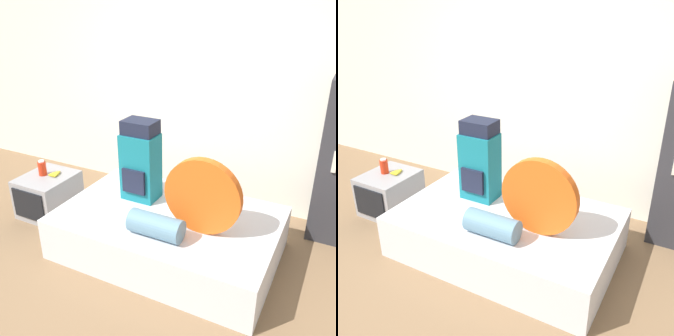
% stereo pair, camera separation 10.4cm
% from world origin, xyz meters
% --- Properties ---
extents(ground_plane, '(16.00, 16.00, 0.00)m').
position_xyz_m(ground_plane, '(0.00, 0.00, 0.00)').
color(ground_plane, '#846647').
extents(wall_back, '(8.00, 0.05, 2.60)m').
position_xyz_m(wall_back, '(0.00, 1.88, 1.30)').
color(wall_back, silver).
rests_on(wall_back, ground_plane).
extents(bed, '(1.94, 1.25, 0.40)m').
position_xyz_m(bed, '(0.16, 0.69, 0.20)').
color(bed, silver).
rests_on(bed, ground_plane).
extents(backpack, '(0.33, 0.28, 0.77)m').
position_xyz_m(backpack, '(-0.22, 0.85, 0.78)').
color(backpack, '#14707F').
rests_on(backpack, bed).
extents(tent_bag, '(0.65, 0.08, 0.65)m').
position_xyz_m(tent_bag, '(0.52, 0.58, 0.73)').
color(tent_bag, '#E05B19').
rests_on(tent_bag, bed).
extents(sleeping_roll, '(0.45, 0.20, 0.20)m').
position_xyz_m(sleeping_roll, '(0.22, 0.34, 0.50)').
color(sleeping_roll, '#5B849E').
rests_on(sleeping_roll, bed).
extents(television, '(0.50, 0.59, 0.44)m').
position_xyz_m(television, '(-1.32, 0.73, 0.22)').
color(television, '#939399').
rests_on(television, ground_plane).
extents(canister, '(0.08, 0.08, 0.17)m').
position_xyz_m(canister, '(-1.38, 0.74, 0.52)').
color(canister, red).
rests_on(canister, television).
extents(banana_bunch, '(0.11, 0.15, 0.03)m').
position_xyz_m(banana_bunch, '(-1.26, 0.80, 0.45)').
color(banana_bunch, yellow).
rests_on(banana_bunch, television).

